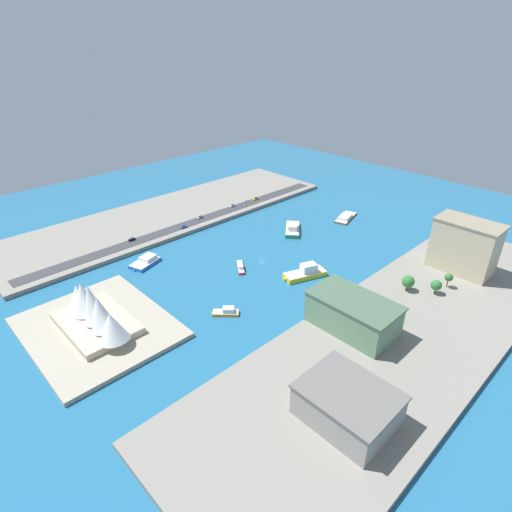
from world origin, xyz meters
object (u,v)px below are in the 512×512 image
suv_black (132,239)px  hatchback_blue (184,227)px  ferry_green_doubledeck (293,229)px  catamaran_blue (146,262)px  barge_flat_brown (346,217)px  terminal_long_green (353,314)px  office_block_beige (464,246)px  ferry_yellow_fast (305,273)px  carpark_squat_concrete (347,405)px  taxi_yellow_cab (256,199)px  tugboat_red (241,267)px  van_white (233,206)px  water_taxi_orange (226,312)px  traffic_light_waterfront (246,203)px  sedan_silver (200,217)px  opera_landmark (94,311)px

suv_black → hatchback_blue: suv_black is taller
ferry_green_doubledeck → catamaran_blue: ferry_green_doubledeck is taller
barge_flat_brown → terminal_long_green: (-75.34, 102.37, 8.73)m
office_block_beige → ferry_yellow_fast: bearing=48.6°
terminal_long_green → barge_flat_brown: bearing=-53.6°
carpark_squat_concrete → suv_black: carpark_squat_concrete is taller
terminal_long_green → taxi_yellow_cab: 161.90m
tugboat_red → hatchback_blue: hatchback_blue is taller
catamaran_blue → van_white: 92.29m
carpark_squat_concrete → taxi_yellow_cab: bearing=-35.5°
ferry_green_doubledeck → water_taxi_orange: 98.54m
barge_flat_brown → traffic_light_waterfront: bearing=35.0°
office_block_beige → van_white: (153.06, 28.36, -13.04)m
catamaran_blue → water_taxi_orange: catamaran_blue is taller
suv_black → catamaran_blue: bearing=165.8°
catamaran_blue → barge_flat_brown: 140.56m
office_block_beige → van_white: bearing=10.5°
ferry_yellow_fast → van_white: (98.26, -33.87, 1.07)m
barge_flat_brown → carpark_squat_concrete: carpark_squat_concrete is taller
van_white → tugboat_red: bearing=142.0°
water_taxi_orange → sedan_silver: sedan_silver is taller
catamaran_blue → terminal_long_green: 119.85m
ferry_green_doubledeck → carpark_squat_concrete: 152.04m
barge_flat_brown → ferry_yellow_fast: 86.41m
office_block_beige → sedan_silver: bearing=20.9°
terminal_long_green → hatchback_blue: 136.66m
water_taxi_orange → catamaran_blue: bearing=1.8°
carpark_squat_concrete → suv_black: 169.90m
ferry_green_doubledeck → catamaran_blue: bearing=73.1°
ferry_yellow_fast → ferry_green_doubledeck: bearing=-41.4°
ferry_yellow_fast → office_block_beige: (-54.80, -62.22, 14.11)m
water_taxi_orange → tugboat_red: water_taxi_orange is taller
office_block_beige → hatchback_blue: size_ratio=6.71×
terminal_long_green → carpark_squat_concrete: terminal_long_green is taller
suv_black → van_white: 81.21m
taxi_yellow_cab → traffic_light_waterfront: traffic_light_waterfront is taller
water_taxi_orange → suv_black: suv_black is taller
taxi_yellow_cab → hatchback_blue: (-5.20, 70.07, -0.06)m
catamaran_blue → office_block_beige: (-125.87, -116.53, 14.91)m
barge_flat_brown → suv_black: size_ratio=5.72×
office_block_beige → traffic_light_waterfront: bearing=8.9°
opera_landmark → suv_black: bearing=-38.9°
water_taxi_orange → suv_black: (95.32, -4.88, 2.10)m
taxi_yellow_cab → water_taxi_orange: bearing=130.8°
ferry_yellow_fast → office_block_beige: size_ratio=0.78×
van_white → hatchback_blue: bearing=97.2°
tugboat_red → taxi_yellow_cab: taxi_yellow_cab is taller
tugboat_red → traffic_light_waterfront: (59.43, -58.96, 5.62)m
sedan_silver → suv_black: suv_black is taller
traffic_light_waterfront → ferry_yellow_fast: bearing=156.2°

